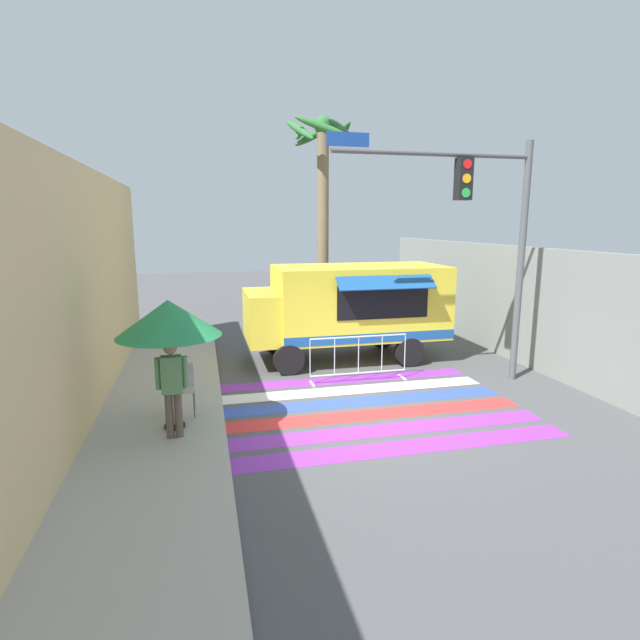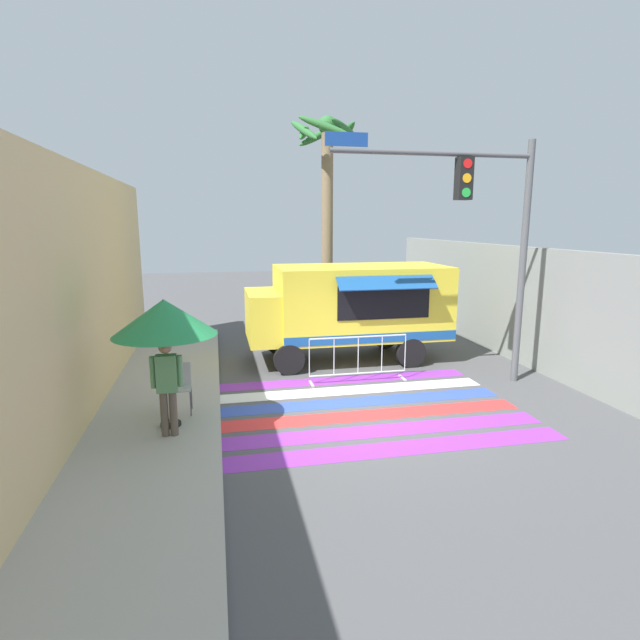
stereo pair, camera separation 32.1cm
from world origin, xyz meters
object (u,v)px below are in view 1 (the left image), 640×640
Objects in this scene: traffic_signal_pole at (485,218)px; barricade_front at (359,359)px; patio_umbrella at (169,318)px; palm_tree at (322,188)px; food_truck at (345,305)px; vendor_person at (172,383)px; folding_chair at (183,384)px.

barricade_front is at bearing 165.49° from traffic_signal_pole.
traffic_signal_pole reaches higher than patio_umbrella.
palm_tree is at bearing 109.52° from traffic_signal_pole.
food_truck is at bearing 133.53° from traffic_signal_pole.
patio_umbrella is at bearing -167.52° from traffic_signal_pole.
food_truck is at bearing 29.85° from vendor_person.
palm_tree reaches higher than folding_chair.
traffic_signal_pole is 7.21m from patio_umbrella.
palm_tree reaches higher than barricade_front.
folding_chair is at bearing 66.75° from vendor_person.
patio_umbrella reaches higher than vendor_person.
food_truck is 2.25× the size of barricade_front.
traffic_signal_pole is 4.31m from barricade_front.
traffic_signal_pole is 6.79m from palm_tree.
food_truck is 4.30m from traffic_signal_pole.
barricade_front is (4.11, 2.64, -0.55)m from vendor_person.
patio_umbrella is 0.96× the size of barricade_front.
folding_chair is at bearing -172.88° from traffic_signal_pole.
folding_chair is (0.15, 0.68, -1.40)m from patio_umbrella.
food_truck is at bearing 61.49° from folding_chair.
barricade_front is at bearing 42.96° from folding_chair.
traffic_signal_pole is (2.50, -2.63, 2.30)m from food_truck.
barricade_front reaches higher than folding_chair.
palm_tree is at bearing 86.03° from food_truck.
vendor_person is 4.91m from barricade_front.
traffic_signal_pole is at bearing -14.51° from barricade_front.
patio_umbrella is (-6.84, -1.51, -1.71)m from traffic_signal_pole.
vendor_person is at bearing -74.56° from folding_chair.
vendor_person is (-0.12, -1.11, 0.37)m from folding_chair.
barricade_front is at bearing -94.71° from palm_tree.
vendor_person reaches higher than barricade_front.
folding_chair is (-4.19, -3.47, -0.81)m from food_truck.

